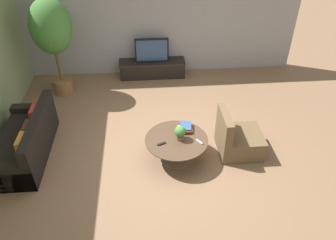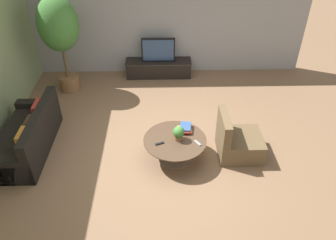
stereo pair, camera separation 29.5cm
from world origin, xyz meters
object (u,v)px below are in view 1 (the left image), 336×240
coffee_table (176,145)px  couch_by_wall (26,142)px  media_console (152,68)px  potted_palm_tall (52,32)px  potted_plant_tabletop (180,132)px  armchair_wicker (237,139)px  television (152,50)px

coffee_table → couch_by_wall: 2.78m
media_console → potted_palm_tall: 2.64m
media_console → potted_plant_tabletop: 3.26m
coffee_table → armchair_wicker: armchair_wicker is taller
couch_by_wall → coffee_table: bearing=83.4°
media_console → coffee_table: coffee_table is taller
coffee_table → potted_palm_tall: 3.79m
couch_by_wall → armchair_wicker: bearing=86.8°
potted_palm_tall → potted_plant_tabletop: size_ratio=8.29×
television → potted_plant_tabletop: size_ratio=3.11×
television → armchair_wicker: 3.48m
armchair_wicker → potted_plant_tabletop: bearing=95.1°
television → potted_plant_tabletop: 3.25m
media_console → television: (-0.00, -0.00, 0.50)m
television → coffee_table: (0.29, -3.23, -0.41)m
television → couch_by_wall: (-2.47, -2.91, -0.44)m
coffee_table → potted_palm_tall: size_ratio=0.50×
media_console → television: bearing=-90.0°
couch_by_wall → armchair_wicker: armchair_wicker is taller
coffee_table → potted_plant_tabletop: bearing=2.0°
television → armchair_wicker: (1.46, -3.12, -0.45)m
armchair_wicker → couch_by_wall: bearing=86.8°
television → coffee_table: 3.27m
television → couch_by_wall: size_ratio=0.44×
television → potted_palm_tall: 2.43m
television → potted_palm_tall: (-2.20, -0.65, 0.81)m
potted_palm_tall → potted_plant_tabletop: potted_palm_tall is taller
potted_palm_tall → couch_by_wall: bearing=-96.8°
television → coffee_table: television is taller
couch_by_wall → potted_palm_tall: 2.59m
television → coffee_table: size_ratio=0.74×
armchair_wicker → potted_plant_tabletop: armchair_wicker is taller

